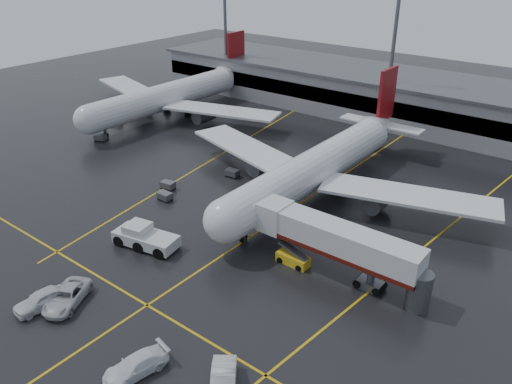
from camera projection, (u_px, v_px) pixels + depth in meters
The scene contains 22 objects.
ground at pixel (278, 219), 65.57m from camera, with size 220.00×220.00×0.00m, color black.
apron_line_centre at pixel (278, 218), 65.56m from camera, with size 0.25×90.00×0.02m, color gold.
apron_line_stop at pixel (147, 305), 50.04m from camera, with size 60.00×0.25×0.02m, color gold.
apron_line_left at pixel (215, 158), 83.63m from camera, with size 0.25×70.00×0.02m, color gold.
apron_line_right at pixel (443, 231), 62.72m from camera, with size 0.25×70.00×0.02m, color gold.
terminal at pixel (424, 102), 97.47m from camera, with size 122.00×19.00×8.60m.
light_mast_left at pixel (225, 28), 113.51m from camera, with size 3.00×1.20×25.45m.
light_mast_mid at pixel (393, 49), 91.50m from camera, with size 3.00×1.20×25.45m.
main_airliner at pixel (319, 165), 70.53m from camera, with size 48.80×45.60×14.10m.
second_airliner at pixel (172, 95), 102.12m from camera, with size 48.80×45.60×14.10m.
jet_bridge at pixel (337, 243), 53.05m from camera, with size 19.90×3.40×6.05m.
pushback_tractor at pixel (144, 238), 59.31m from camera, with size 8.21×4.64×2.77m.
belt_loader at pixel (293, 259), 56.23m from camera, with size 3.74×1.78×2.37m.
service_van_a at pixel (67, 297), 49.93m from camera, with size 2.78×6.03×1.68m, color silver.
service_van_b at pixel (136, 366), 41.89m from camera, with size 2.29×5.63×1.63m, color white.
service_van_c at pixel (223, 384), 40.04m from camera, with size 1.96×5.61×1.85m, color silver.
service_van_d at pixel (42, 299), 49.44m from camera, with size 2.15×5.35×1.82m, color silver.
baggage_cart_a at pixel (165, 196), 70.00m from camera, with size 2.03×1.34×1.12m.
baggage_cart_b at pixel (168, 185), 73.11m from camera, with size 2.19×1.61×1.12m.
baggage_cart_c at pixel (232, 173), 76.91m from camera, with size 2.09×1.44×1.12m.
baggage_cart_d at pixel (117, 120), 98.99m from camera, with size 2.03×1.35×1.12m.
baggage_cart_e at pixel (100, 137), 90.58m from camera, with size 2.29×1.82×1.12m.
Camera 1 is at (32.93, -46.79, 32.32)m, focal length 35.71 mm.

